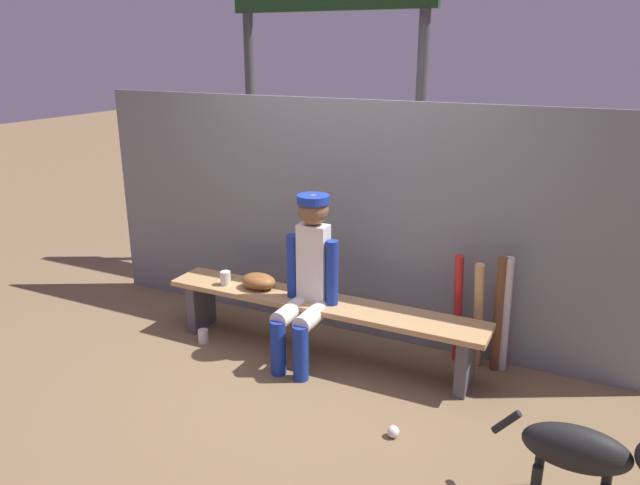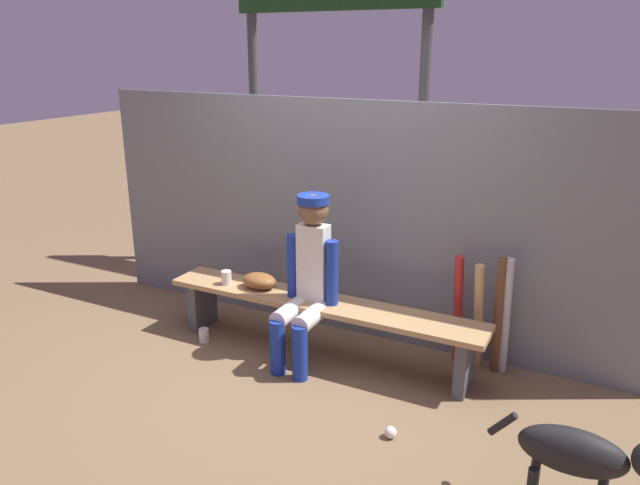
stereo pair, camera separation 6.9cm
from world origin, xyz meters
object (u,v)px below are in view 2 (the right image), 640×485
object	(u,v)px
bat_aluminum_silver	(506,317)
cup_on_bench	(226,278)
bat_wood_tan	(478,317)
baseball	(391,432)
baseball_glove	(259,281)
bat_aluminum_red	(458,310)
dog	(585,455)
scoreboard	(339,5)
dugout_bench	(320,312)
cup_on_ground	(204,335)
player_seated	(307,276)
bat_wood_dark	(499,317)

from	to	relation	value
bat_aluminum_silver	cup_on_bench	distance (m)	2.12
bat_wood_tan	baseball	xyz separation A→B (m)	(-0.25, -1.04, -0.38)
baseball_glove	bat_aluminum_red	bearing A→B (deg)	13.09
bat_wood_tan	bat_aluminum_silver	world-z (taller)	bat_aluminum_silver
bat_aluminum_red	cup_on_bench	distance (m)	1.79
bat_aluminum_red	dog	xyz separation A→B (m)	(0.95, -1.21, -0.09)
baseball_glove	bat_wood_tan	size ratio (longest dim) A/B	0.34
bat_wood_tan	cup_on_bench	world-z (taller)	bat_wood_tan
baseball	scoreboard	world-z (taller)	scoreboard
bat_wood_tan	cup_on_bench	size ratio (longest dim) A/B	7.58
dugout_bench	bat_aluminum_silver	bearing A→B (deg)	14.78
bat_wood_tan	dog	world-z (taller)	bat_wood_tan
bat_wood_tan	cup_on_ground	size ratio (longest dim) A/B	7.58
baseball_glove	bat_aluminum_silver	bearing A→B (deg)	10.56
bat_aluminum_red	player_seated	bearing A→B (deg)	-155.86
player_seated	scoreboard	distance (m)	2.69
baseball	cup_on_bench	bearing A→B (deg)	157.68
scoreboard	dog	bearing A→B (deg)	-44.89
cup_on_bench	dugout_bench	bearing A→B (deg)	3.47
bat_aluminum_silver	dog	bearing A→B (deg)	-62.92
baseball	cup_on_bench	distance (m)	1.84
bat_aluminum_red	bat_wood_dark	size ratio (longest dim) A/B	0.95
dugout_bench	cup_on_bench	distance (m)	0.82
bat_wood_dark	cup_on_ground	xyz separation A→B (m)	(-2.15, -0.55, -0.39)
baseball_glove	dugout_bench	bearing A→B (deg)	0.00
bat_wood_dark	dog	xyz separation A→B (m)	(0.66, -1.19, -0.11)
bat_aluminum_red	baseball	distance (m)	1.14
bat_aluminum_red	cup_on_bench	bearing A→B (deg)	-167.37
player_seated	baseball	bearing A→B (deg)	-34.65
bat_wood_dark	baseball	bearing A→B (deg)	-110.46
baseball_glove	cup_on_bench	distance (m)	0.28
player_seated	baseball	distance (m)	1.26
bat_wood_tan	dog	size ratio (longest dim) A/B	0.99
scoreboard	cup_on_ground	bearing A→B (deg)	-97.75
player_seated	bat_wood_dark	xyz separation A→B (m)	(1.29, 0.42, -0.22)
player_seated	bat_aluminum_silver	distance (m)	1.42
baseball_glove	cup_on_bench	size ratio (longest dim) A/B	2.55
player_seated	bat_aluminum_red	world-z (taller)	player_seated
scoreboard	dog	world-z (taller)	scoreboard
bat_aluminum_red	bat_wood_dark	distance (m)	0.29
bat_wood_dark	baseball_glove	bearing A→B (deg)	-169.78
player_seated	cup_on_ground	size ratio (longest dim) A/B	11.30
bat_wood_tan	bat_aluminum_silver	distance (m)	0.18
baseball	dog	bearing A→B (deg)	-7.75
baseball_glove	player_seated	bearing A→B (deg)	-12.32
baseball_glove	cup_on_bench	bearing A→B (deg)	-169.88
bat_aluminum_silver	scoreboard	size ratio (longest dim) A/B	0.24
bat_wood_tan	cup_on_ground	distance (m)	2.12
baseball	baseball_glove	bearing A→B (deg)	152.20
bat_aluminum_silver	cup_on_ground	xyz separation A→B (m)	(-2.19, -0.57, -0.39)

